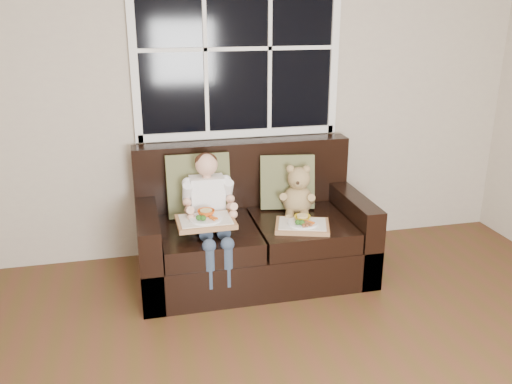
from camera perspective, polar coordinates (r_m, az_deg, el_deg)
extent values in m
cube|color=#BBAB9B|center=(4.33, -0.62, 10.93)|extent=(4.50, 0.02, 2.70)
cube|color=black|center=(4.27, -1.96, 14.85)|extent=(1.50, 0.02, 1.25)
cube|color=white|center=(4.35, -1.82, 6.20)|extent=(1.58, 0.04, 0.06)
cube|color=white|center=(4.17, -12.83, 14.30)|extent=(0.06, 0.04, 1.37)
cube|color=white|center=(4.47, 8.27, 14.87)|extent=(0.06, 0.04, 1.37)
cube|color=white|center=(4.25, -1.92, 14.83)|extent=(1.50, 0.03, 0.03)
cube|color=black|center=(4.15, -0.26, -6.85)|extent=(1.70, 0.90, 0.30)
cube|color=black|center=(4.00, -11.19, -5.90)|extent=(0.15, 0.90, 0.60)
cube|color=black|center=(4.31, 9.85, -3.92)|extent=(0.15, 0.90, 0.60)
cube|color=black|center=(4.32, -1.40, 1.06)|extent=(1.70, 0.18, 0.66)
cube|color=black|center=(3.93, -4.99, -4.88)|extent=(0.68, 0.72, 0.15)
cube|color=black|center=(4.07, 4.81, -3.96)|extent=(0.68, 0.72, 0.15)
cube|color=#5F653E|center=(4.09, -6.09, 0.74)|extent=(0.47, 0.22, 0.49)
cube|color=#5F653E|center=(4.23, 3.28, 1.09)|extent=(0.45, 0.26, 0.43)
cube|color=white|center=(3.95, -5.14, -0.75)|extent=(0.25, 0.15, 0.34)
sphere|color=#E0A789|center=(3.86, -5.24, 2.89)|extent=(0.16, 0.16, 0.16)
ellipsoid|color=#371D11|center=(3.87, -5.28, 3.28)|extent=(0.16, 0.16, 0.12)
cylinder|color=#2E3C51|center=(3.82, -5.58, -3.68)|extent=(0.09, 0.30, 0.09)
cylinder|color=#2E3C51|center=(3.84, -3.76, -3.53)|extent=(0.09, 0.30, 0.09)
cylinder|color=#2E3C51|center=(3.66, -4.89, -7.96)|extent=(0.08, 0.08, 0.28)
cylinder|color=#2E3C51|center=(3.67, -2.98, -7.77)|extent=(0.08, 0.08, 0.28)
cylinder|color=#E0A789|center=(3.82, -7.08, -0.95)|extent=(0.06, 0.30, 0.24)
cylinder|color=#E0A789|center=(3.86, -2.77, -0.61)|extent=(0.06, 0.30, 0.24)
ellipsoid|color=tan|center=(4.14, 4.39, -0.88)|extent=(0.28, 0.26, 0.24)
sphere|color=tan|center=(4.07, 4.53, 1.43)|extent=(0.22, 0.22, 0.17)
sphere|color=tan|center=(4.04, 3.71, 2.36)|extent=(0.06, 0.06, 0.06)
sphere|color=tan|center=(4.07, 5.34, 2.47)|extent=(0.06, 0.06, 0.06)
sphere|color=tan|center=(4.02, 4.80, 0.93)|extent=(0.07, 0.07, 0.07)
sphere|color=black|center=(3.99, 4.93, 0.96)|extent=(0.03, 0.03, 0.03)
cylinder|color=tan|center=(4.04, 4.18, -2.54)|extent=(0.10, 0.15, 0.07)
cylinder|color=tan|center=(4.07, 5.66, -2.41)|extent=(0.10, 0.15, 0.07)
cube|color=#B0784F|center=(3.72, -5.32, -3.15)|extent=(0.40, 0.31, 0.03)
cube|color=silver|center=(3.72, -5.33, -2.88)|extent=(0.35, 0.26, 0.01)
cylinder|color=white|center=(3.71, -5.31, -2.79)|extent=(0.22, 0.22, 0.01)
imported|color=#E65A13|center=(3.74, -5.28, -2.18)|extent=(0.12, 0.12, 0.04)
cylinder|color=#E3CF7B|center=(3.74, -5.28, -2.15)|extent=(0.08, 0.08, 0.02)
ellipsoid|color=#2E611E|center=(3.66, -6.04, -2.70)|extent=(0.04, 0.04, 0.04)
ellipsoid|color=#2E611E|center=(3.65, -5.58, -2.74)|extent=(0.04, 0.04, 0.04)
cylinder|color=#D45C17|center=(3.67, -4.57, -2.77)|extent=(0.04, 0.06, 0.01)
cube|color=#B0784F|center=(3.90, 4.89, -3.59)|extent=(0.45, 0.39, 0.03)
cube|color=silver|center=(3.90, 4.90, -3.34)|extent=(0.39, 0.34, 0.01)
cylinder|color=white|center=(3.88, 4.94, -3.26)|extent=(0.22, 0.22, 0.01)
imported|color=yellow|center=(3.91, 4.90, -2.74)|extent=(0.15, 0.15, 0.03)
cylinder|color=#E3CF7B|center=(3.91, 4.90, -2.66)|extent=(0.08, 0.08, 0.02)
ellipsoid|color=#2E611E|center=(3.83, 4.41, -3.18)|extent=(0.04, 0.04, 0.04)
ellipsoid|color=#2E611E|center=(3.82, 4.86, -3.22)|extent=(0.04, 0.04, 0.04)
cylinder|color=#D45C17|center=(3.85, 5.71, -3.23)|extent=(0.04, 0.06, 0.01)
cylinder|color=#9A5E32|center=(3.83, 5.22, -3.35)|extent=(0.03, 0.08, 0.02)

